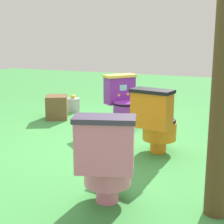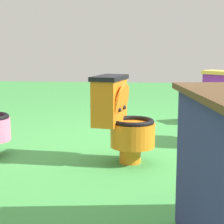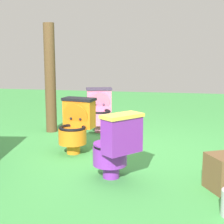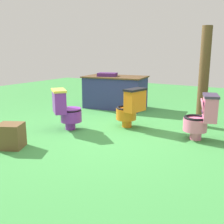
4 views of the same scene
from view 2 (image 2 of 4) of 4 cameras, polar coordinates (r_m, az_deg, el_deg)
name	(u,v)px [view 2 (image 2 of 4)]	position (r m, az deg, el deg)	size (l,w,h in m)	color
ground	(135,146)	(3.76, 3.42, -5.11)	(14.00, 14.00, 0.00)	#429947
toilet_purple	(218,107)	(3.91, 15.61, 0.66)	(0.62, 0.64, 0.73)	purple
toilet_orange	(122,118)	(3.17, 1.49, -0.95)	(0.56, 0.49, 0.73)	orange
small_crate	(209,109)	(5.04, 14.32, 0.44)	(0.31, 0.34, 0.36)	brown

